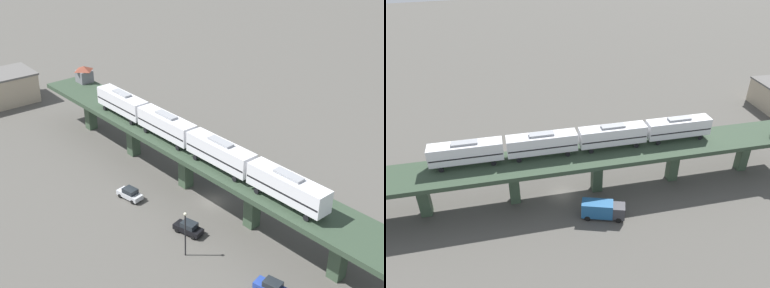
% 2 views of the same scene
% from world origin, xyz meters
% --- Properties ---
extents(ground_plane, '(400.00, 400.00, 0.00)m').
position_xyz_m(ground_plane, '(0.00, 0.00, 0.00)').
color(ground_plane, '#4C4944').
extents(elevated_viaduct, '(14.28, 92.35, 7.98)m').
position_xyz_m(elevated_viaduct, '(-0.01, -0.18, 6.84)').
color(elevated_viaduct, '#2C3D2C').
rests_on(elevated_viaduct, ground).
extents(subway_train, '(6.01, 49.88, 4.45)m').
position_xyz_m(subway_train, '(-1.19, 3.39, 10.52)').
color(subway_train, silver).
rests_on(subway_train, elevated_viaduct).
extents(street_car_silver, '(2.27, 4.55, 1.89)m').
position_xyz_m(street_car_silver, '(-8.76, 9.86, 0.94)').
color(street_car_silver, '#B7BABF').
rests_on(street_car_silver, ground).
extents(street_car_black, '(2.50, 4.64, 1.89)m').
position_xyz_m(street_car_black, '(-8.50, -3.37, 0.94)').
color(street_car_black, black).
rests_on(street_car_black, ground).
extents(street_car_blue, '(2.43, 4.61, 1.89)m').
position_xyz_m(street_car_blue, '(-9.82, -19.52, 0.94)').
color(street_car_blue, '#233D93').
rests_on(street_car_blue, ground).
extents(delivery_truck, '(4.81, 7.52, 3.20)m').
position_xyz_m(delivery_truck, '(8.00, 4.90, 1.76)').
color(delivery_truck, '#333338').
rests_on(delivery_truck, ground).
extents(street_lamp, '(0.44, 0.44, 6.94)m').
position_xyz_m(street_lamp, '(-12.30, -6.67, 4.11)').
color(street_lamp, black).
rests_on(street_lamp, ground).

